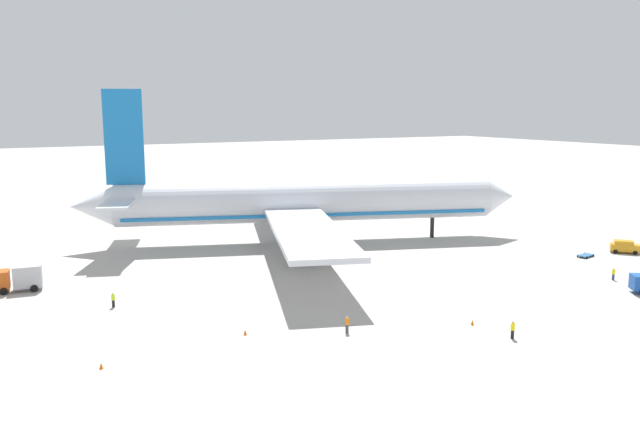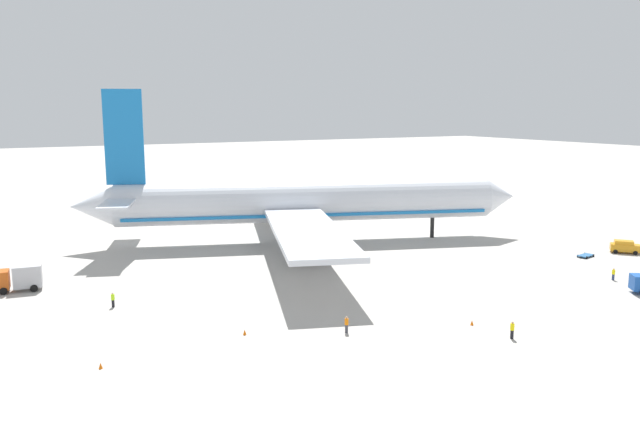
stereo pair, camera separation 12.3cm
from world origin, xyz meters
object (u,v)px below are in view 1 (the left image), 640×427
service_truck_1 (20,277)px  traffic_cone_2 (245,332)px  service_van (625,246)px  traffic_cone_1 (401,204)px  ground_worker_2 (347,324)px  ground_worker_3 (513,330)px  ground_worker_0 (113,300)px  ground_worker_4 (613,274)px  traffic_cone_3 (472,322)px  traffic_cone_0 (101,366)px  airliner (301,203)px  baggage_cart_0 (586,255)px

service_truck_1 → traffic_cone_2: bearing=-55.6°
service_van → traffic_cone_1: bearing=92.8°
ground_worker_2 → ground_worker_3: (13.47, -9.16, 0.03)m
ground_worker_0 → ground_worker_4: ground_worker_0 is taller
ground_worker_4 → traffic_cone_3: bearing=-171.4°
service_truck_1 → traffic_cone_0: 29.52m
airliner → service_van: airliner is taller
traffic_cone_3 → baggage_cart_0: bearing=22.2°
ground_worker_3 → ground_worker_4: (27.45, 9.07, -0.10)m
airliner → baggage_cart_0: airliner is taller
ground_worker_2 → traffic_cone_1: (53.52, 64.96, -0.60)m
airliner → traffic_cone_1: bearing=32.5°
ground_worker_4 → traffic_cone_3: (-28.23, -4.25, -0.54)m
baggage_cart_0 → ground_worker_0: (-67.78, 9.40, 0.62)m
ground_worker_3 → ground_worker_0: bearing=138.6°
service_van → traffic_cone_0: (-79.52, -6.53, -0.76)m
service_truck_1 → ground_worker_0: bearing=-53.7°
airliner → ground_worker_2: size_ratio=43.05×
service_van → ground_worker_3: bearing=-156.7°
traffic_cone_0 → traffic_cone_2: bearing=6.7°
traffic_cone_2 → traffic_cone_3: (21.95, -8.68, 0.00)m
airliner → ground_worker_2: (-15.22, -40.55, -5.88)m
airliner → service_van: bearing=-37.4°
traffic_cone_0 → traffic_cone_2: size_ratio=1.00×
ground_worker_2 → ground_worker_3: 16.29m
ground_worker_4 → traffic_cone_2: bearing=175.0°
service_van → traffic_cone_0: 79.79m
baggage_cart_0 → ground_worker_2: size_ratio=1.96×
baggage_cart_0 → traffic_cone_3: bearing=-157.8°
ground_worker_4 → traffic_cone_0: bearing=177.5°
airliner → traffic_cone_1: (38.30, 24.41, -6.48)m
traffic_cone_0 → ground_worker_2: bearing=-6.6°
baggage_cart_0 → ground_worker_2: (-48.57, -10.29, 0.61)m
service_van → ground_worker_4: (-15.28, -9.31, -0.22)m
ground_worker_0 → traffic_cone_3: (31.90, -24.03, -0.61)m
ground_worker_2 → traffic_cone_3: 13.42m
ground_worker_0 → traffic_cone_1: bearing=31.9°
traffic_cone_2 → baggage_cart_0: bearing=5.9°
service_truck_1 → service_van: 87.26m
ground_worker_4 → service_truck_1: bearing=155.2°
service_truck_1 → ground_worker_4: service_truck_1 is taller
airliner → ground_worker_3: size_ratio=41.65×
ground_worker_0 → ground_worker_3: (32.68, -28.85, 0.02)m
traffic_cone_3 → traffic_cone_2: bearing=158.4°
ground_worker_4 → traffic_cone_1: ground_worker_4 is taller
ground_worker_4 → baggage_cart_0: bearing=53.6°
service_van → ground_worker_2: size_ratio=2.54×
service_truck_1 → traffic_cone_0: bearing=-80.7°
ground_worker_2 → traffic_cone_1: bearing=50.5°
baggage_cart_0 → ground_worker_3: (-35.10, -19.45, 0.64)m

